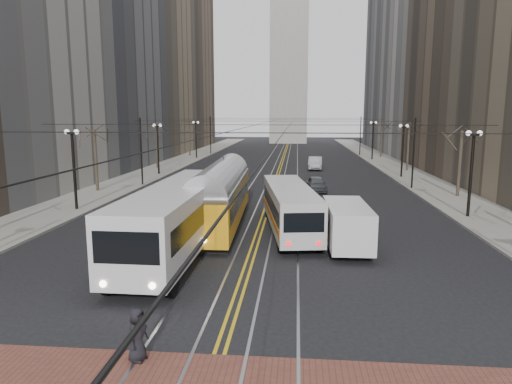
% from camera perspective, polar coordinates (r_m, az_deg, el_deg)
% --- Properties ---
extents(ground, '(260.00, 260.00, 0.00)m').
position_cam_1_polar(ground, '(14.98, -3.96, -17.78)').
color(ground, black).
rests_on(ground, ground).
extents(sidewalk_left, '(5.00, 140.00, 0.15)m').
position_cam_1_polar(sidewalk_left, '(60.99, -11.29, 3.04)').
color(sidewalk_left, gray).
rests_on(sidewalk_left, ground).
extents(sidewalk_right, '(5.00, 140.00, 0.15)m').
position_cam_1_polar(sidewalk_right, '(59.91, 17.46, 2.66)').
color(sidewalk_right, gray).
rests_on(sidewalk_right, ground).
extents(streetcar_rails, '(4.80, 130.00, 0.02)m').
position_cam_1_polar(streetcar_rails, '(58.57, 2.96, 2.88)').
color(streetcar_rails, gray).
rests_on(streetcar_rails, ground).
extents(centre_lines, '(0.42, 130.00, 0.01)m').
position_cam_1_polar(centre_lines, '(58.57, 2.96, 2.88)').
color(centre_lines, gold).
rests_on(centre_lines, ground).
extents(building_left_mid, '(16.00, 20.00, 34.00)m').
position_cam_1_polar(building_left_mid, '(66.05, -20.76, 17.84)').
color(building_left_mid, slate).
rests_on(building_left_mid, ground).
extents(building_left_midfar, '(20.00, 20.00, 52.00)m').
position_cam_1_polar(building_left_midfar, '(86.63, -16.27, 22.02)').
color(building_left_midfar, '#86765D').
rests_on(building_left_midfar, ground).
extents(building_left_far, '(16.00, 20.00, 40.00)m').
position_cam_1_polar(building_left_far, '(103.74, -10.87, 16.74)').
color(building_left_far, brown).
rests_on(building_left_far, ground).
extents(building_right_mid, '(16.00, 20.00, 34.00)m').
position_cam_1_polar(building_right_mid, '(64.36, 27.69, 17.62)').
color(building_right_mid, brown).
rests_on(building_right_mid, ground).
extents(building_right_far, '(16.00, 20.00, 40.00)m').
position_cam_1_polar(building_right_far, '(102.67, 19.01, 16.47)').
color(building_right_far, slate).
rests_on(building_right_far, ground).
extents(lamp_posts, '(27.60, 57.20, 5.60)m').
position_cam_1_polar(lamp_posts, '(42.13, 2.15, 4.06)').
color(lamp_posts, black).
rests_on(lamp_posts, ground).
extents(street_trees, '(31.68, 53.28, 5.60)m').
position_cam_1_polar(street_trees, '(48.60, 2.55, 4.80)').
color(street_trees, '#382D23').
rests_on(street_trees, ground).
extents(trolley_wires, '(25.96, 120.00, 6.60)m').
position_cam_1_polar(trolley_wires, '(48.11, 2.53, 5.92)').
color(trolley_wires, black).
rests_on(trolley_wires, ground).
extents(transit_bus, '(3.04, 13.67, 3.41)m').
position_cam_1_polar(transit_bus, '(23.14, -9.65, -3.46)').
color(transit_bus, silver).
rests_on(transit_bus, ground).
extents(streetcar, '(2.89, 13.23, 3.10)m').
position_cam_1_polar(streetcar, '(28.55, -4.38, -1.17)').
color(streetcar, '#FAAA16').
rests_on(streetcar, ground).
extents(rear_bus, '(3.77, 10.72, 2.74)m').
position_cam_1_polar(rear_bus, '(26.99, 4.23, -2.20)').
color(rear_bus, silver).
rests_on(rear_bus, ground).
extents(cargo_van, '(2.21, 5.39, 2.36)m').
position_cam_1_polar(cargo_van, '(23.99, 11.29, -4.33)').
color(cargo_van, silver).
rests_on(cargo_van, ground).
extents(sedan_grey, '(1.95, 4.10, 1.35)m').
position_cam_1_polar(sedan_grey, '(41.80, 7.57, 1.00)').
color(sedan_grey, '#464A4F').
rests_on(sedan_grey, ground).
extents(sedan_silver, '(1.92, 4.89, 1.59)m').
position_cam_1_polar(sedan_silver, '(58.79, 7.40, 3.61)').
color(sedan_silver, '#AFB1B7').
rests_on(sedan_silver, ground).
extents(pedestrian_a, '(0.69, 0.87, 1.55)m').
position_cam_1_polar(pedestrian_a, '(13.85, -14.60, -16.86)').
color(pedestrian_a, black).
rests_on(pedestrian_a, crosswalk_band).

